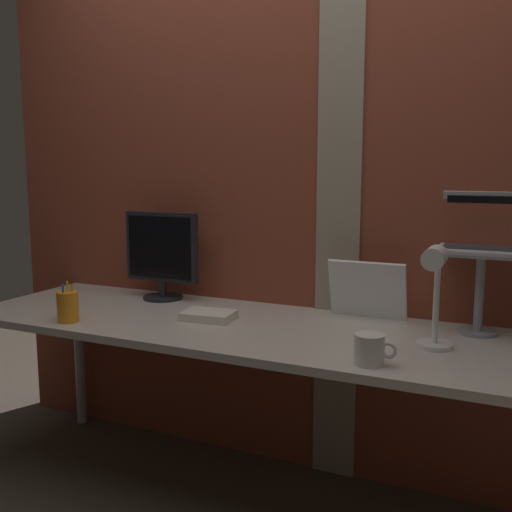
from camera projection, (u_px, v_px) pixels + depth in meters
ground_plane at (262, 496)px, 2.36m from camera, size 6.00×6.00×0.00m
brick_wall_back at (298, 171)px, 2.49m from camera, size 3.00×0.16×2.61m
desk at (245, 339)px, 2.24m from camera, size 2.31×0.71×0.73m
monitor at (162, 252)px, 2.63m from camera, size 0.36×0.18×0.40m
laptop_stand at (480, 280)px, 2.07m from camera, size 0.28×0.22×0.30m
laptop at (484, 235)px, 2.11m from camera, size 0.31×0.29×0.21m
whiteboard_panel at (367, 290)px, 2.29m from camera, size 0.30×0.09×0.24m
desk_lamp at (435, 287)px, 1.86m from camera, size 0.12×0.20×0.35m
pen_cup at (68, 307)px, 2.25m from camera, size 0.08×0.08×0.16m
coffee_mug at (370, 349)px, 1.77m from camera, size 0.13×0.09×0.09m
paper_clutter_stack at (208, 315)px, 2.29m from camera, size 0.21×0.16×0.03m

